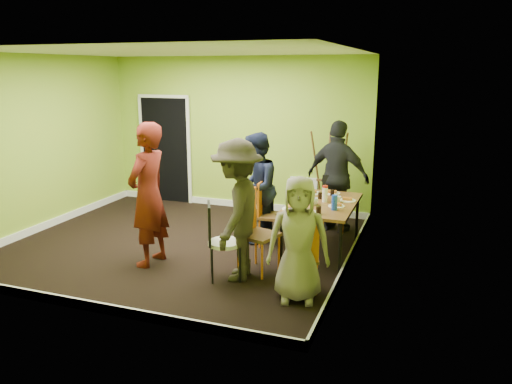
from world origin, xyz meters
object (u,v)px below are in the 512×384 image
person_left_far (256,188)px  person_back_end (338,177)px  easel (329,178)px  dining_table (322,206)px  person_left_near (237,210)px  thermos (325,195)px  chair_left_far (268,210)px  blue_bottle (334,203)px  chair_bentwood (219,237)px  chair_front_end (304,253)px  orange_bottle (325,197)px  person_standing (148,195)px  chair_back_end (334,193)px  chair_left_near (253,226)px  person_front_end (299,240)px

person_left_far → person_back_end: bearing=122.9°
person_back_end → easel: bearing=-43.5°
dining_table → person_left_near: 1.45m
thermos → chair_left_far: bearing=177.6°
person_back_end → blue_bottle: bearing=115.0°
chair_bentwood → person_left_far: bearing=155.6°
person_left_far → person_back_end: size_ratio=0.93×
chair_front_end → orange_bottle: 1.54m
person_back_end → person_standing: bearing=62.8°
blue_bottle → person_standing: (-2.31, -0.83, 0.11)m
orange_bottle → person_left_near: bearing=-120.4°
chair_front_end → person_left_far: person_left_far is taller
dining_table → chair_left_far: size_ratio=1.55×
person_left_near → person_back_end: 2.41m
chair_back_end → person_left_far: (-1.04, -0.76, 0.17)m
chair_bentwood → person_standing: bearing=-123.6°
chair_left_far → person_left_far: bearing=-116.2°
chair_front_end → dining_table: bearing=78.0°
dining_table → easel: bearing=98.5°
chair_left_near → person_standing: 1.45m
chair_bentwood → person_standing: (-1.08, 0.14, 0.42)m
easel → person_back_end: size_ratio=0.88×
person_standing → person_left_far: (1.03, 1.34, -0.13)m
easel → chair_front_end: bearing=-84.0°
chair_left_far → chair_back_end: chair_left_far is taller
chair_bentwood → person_front_end: person_front_end is taller
dining_table → orange_bottle: size_ratio=18.37×
chair_left_near → chair_bentwood: size_ratio=1.10×
thermos → person_front_end: (0.05, -1.59, -0.13)m
orange_bottle → person_back_end: size_ratio=0.05×
easel → blue_bottle: easel is taller
chair_left_near → person_front_end: (0.77, -0.64, 0.12)m
orange_bottle → person_standing: (-2.08, -1.33, 0.17)m
chair_front_end → person_front_end: (-0.01, -0.21, 0.24)m
blue_bottle → person_back_end: size_ratio=0.11×
dining_table → orange_bottle: 0.21m
chair_left_far → person_left_near: person_left_near is taller
dining_table → easel: (-0.22, 1.45, 0.09)m
chair_left_far → orange_bottle: 0.86m
orange_bottle → person_left_near: (-0.80, -1.37, 0.09)m
thermos → chair_left_near: bearing=-127.2°
chair_left_near → thermos: (0.72, 0.95, 0.25)m
blue_bottle → person_standing: size_ratio=0.11×
chair_back_end → person_back_end: person_back_end is taller
dining_table → chair_bentwood: chair_bentwood is taller
person_left_far → person_front_end: (1.13, -1.73, -0.11)m
person_left_far → person_left_near: person_left_near is taller
person_left_near → person_front_end: (0.88, -0.35, -0.16)m
chair_back_end → thermos: 0.92m
chair_left_far → thermos: size_ratio=4.72×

